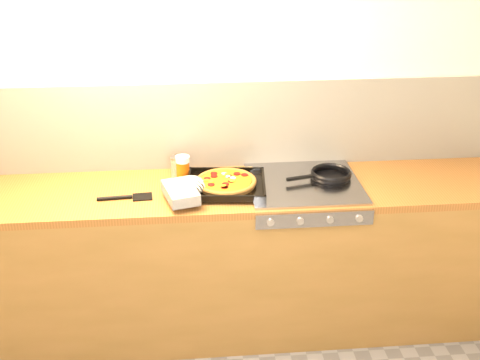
{
  "coord_description": "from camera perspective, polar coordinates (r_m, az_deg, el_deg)",
  "views": [
    {
      "loc": [
        -0.17,
        -1.8,
        2.3
      ],
      "look_at": [
        0.1,
        1.08,
        0.95
      ],
      "focal_mm": 45.0,
      "sensor_mm": 36.0,
      "label": 1
    }
  ],
  "objects": [
    {
      "name": "wooden_spoon",
      "position": [
        3.43,
        -0.6,
        1.09
      ],
      "size": [
        0.3,
        0.05,
        0.02
      ],
      "color": "#A68046",
      "rests_on": "counter_run"
    },
    {
      "name": "room_shell",
      "position": [
        3.4,
        -2.17,
        5.19
      ],
      "size": [
        3.2,
        3.2,
        3.2
      ],
      "color": "white",
      "rests_on": "ground"
    },
    {
      "name": "counter_run",
      "position": [
        3.45,
        -1.69,
        -7.47
      ],
      "size": [
        3.2,
        0.62,
        0.9
      ],
      "color": "olive",
      "rests_on": "ground"
    },
    {
      "name": "frying_pan",
      "position": [
        3.33,
        8.53,
        0.49
      ],
      "size": [
        0.39,
        0.27,
        0.04
      ],
      "color": "black",
      "rests_on": "stovetop"
    },
    {
      "name": "tomato_can",
      "position": [
        3.36,
        -5.9,
        1.3
      ],
      "size": [
        0.1,
        0.1,
        0.11
      ],
      "color": "#9A1A0C",
      "rests_on": "counter_run"
    },
    {
      "name": "black_spatula",
      "position": [
        3.16,
        -10.74,
        -1.63
      ],
      "size": [
        0.28,
        0.09,
        0.02
      ],
      "color": "black",
      "rests_on": "counter_run"
    },
    {
      "name": "stovetop",
      "position": [
        3.28,
        6.07,
        -0.33
      ],
      "size": [
        0.6,
        0.56,
        0.02
      ],
      "primitive_type": "cube",
      "color": "#9A9A9F",
      "rests_on": "counter_run"
    },
    {
      "name": "pizza_on_tray",
      "position": [
        3.16,
        -2.53,
        -0.45
      ],
      "size": [
        0.57,
        0.47,
        0.07
      ],
      "color": "black",
      "rests_on": "stovetop"
    },
    {
      "name": "juice_glass",
      "position": [
        3.33,
        -5.45,
        1.24
      ],
      "size": [
        0.08,
        0.08,
        0.13
      ],
      "color": "#DA550C",
      "rests_on": "counter_run"
    }
  ]
}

